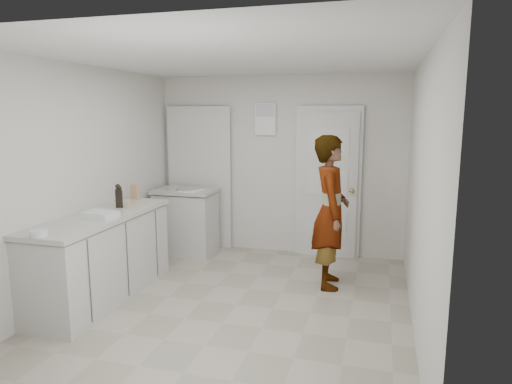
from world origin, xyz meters
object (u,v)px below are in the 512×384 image
(person, at_px, (331,212))
(egg_bowl, at_px, (39,233))
(oil_cruet_a, at_px, (118,196))
(spice_jar, at_px, (128,205))
(oil_cruet_b, at_px, (120,197))
(cake_mix_box, at_px, (135,192))
(baking_dish, at_px, (100,214))

(person, bearing_deg, egg_bowl, 121.16)
(oil_cruet_a, height_order, egg_bowl, oil_cruet_a)
(person, height_order, egg_bowl, person)
(person, bearing_deg, spice_jar, 97.52)
(person, bearing_deg, oil_cruet_b, 96.84)
(cake_mix_box, distance_m, egg_bowl, 1.80)
(oil_cruet_b, bearing_deg, cake_mix_box, 102.67)
(spice_jar, bearing_deg, oil_cruet_a, 176.85)
(spice_jar, relative_size, oil_cruet_b, 0.30)
(oil_cruet_a, height_order, baking_dish, oil_cruet_a)
(person, bearing_deg, cake_mix_box, 84.19)
(baking_dish, bearing_deg, cake_mix_box, 99.93)
(cake_mix_box, distance_m, spice_jar, 0.56)
(cake_mix_box, xyz_separation_m, oil_cruet_a, (0.09, -0.51, 0.04))
(spice_jar, height_order, oil_cruet_b, oil_cruet_b)
(cake_mix_box, relative_size, egg_bowl, 1.19)
(person, distance_m, cake_mix_box, 2.42)
(cake_mix_box, height_order, egg_bowl, cake_mix_box)
(oil_cruet_a, bearing_deg, person, 15.16)
(cake_mix_box, height_order, oil_cruet_a, oil_cruet_a)
(oil_cruet_a, bearing_deg, egg_bowl, -89.05)
(cake_mix_box, relative_size, baking_dish, 0.49)
(person, bearing_deg, oil_cruet_a, 96.58)
(person, distance_m, egg_bowl, 3.00)
(spice_jar, bearing_deg, baking_dish, -94.02)
(baking_dish, relative_size, egg_bowl, 2.46)
(spice_jar, height_order, baking_dish, spice_jar)
(egg_bowl, bearing_deg, oil_cruet_b, 89.73)
(person, distance_m, oil_cruet_a, 2.42)
(spice_jar, bearing_deg, person, 16.10)
(baking_dish, bearing_deg, egg_bowl, -94.68)
(person, relative_size, egg_bowl, 12.00)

